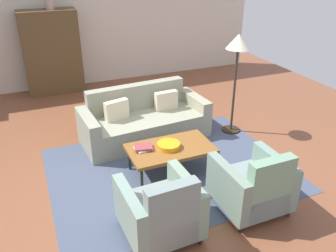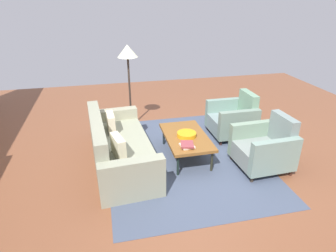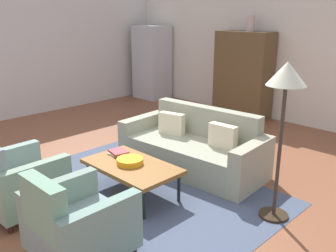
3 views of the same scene
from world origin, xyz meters
name	(u,v)px [view 1 (image 1 of 3)]	position (x,y,z in m)	size (l,w,h in m)	color
ground_plane	(151,173)	(0.00, 0.00, 0.00)	(10.32, 10.32, 0.00)	brown
wall_back	(85,24)	(0.00, 4.30, 1.40)	(8.47, 0.12, 2.80)	beige
area_rug	(169,169)	(0.28, -0.01, 0.00)	(3.40, 2.60, 0.01)	#444F65
couch	(143,121)	(0.28, 1.13, 0.29)	(2.16, 1.05, 0.86)	gray
coffee_table	(170,149)	(0.28, -0.06, 0.37)	(1.20, 0.70, 0.41)	black
armchair_left	(162,213)	(-0.31, -1.22, 0.34)	(0.83, 0.83, 0.88)	#332A21
armchair_right	(254,187)	(0.89, -1.22, 0.34)	(0.81, 0.81, 0.88)	#361B17
fruit_bowl	(169,145)	(0.26, -0.06, 0.44)	(0.33, 0.33, 0.07)	orange
book_stack	(143,148)	(-0.09, 0.04, 0.43)	(0.28, 0.24, 0.05)	beige
cabinet	(52,53)	(-0.84, 3.95, 0.90)	(1.20, 0.51, 1.80)	brown
vase_tall	(49,1)	(-0.74, 3.95, 1.96)	(0.17, 0.17, 0.32)	#BB9F92
floor_lamp	(238,51)	(1.79, 0.73, 1.44)	(0.40, 0.40, 1.72)	black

